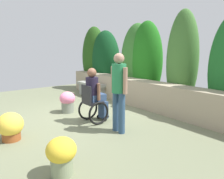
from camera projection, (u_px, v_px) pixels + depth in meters
ground_plane at (81, 118)px, 5.56m from camera, size 10.08×10.08×0.00m
stone_retaining_wall at (139, 93)px, 6.76m from camera, size 7.34×0.56×0.81m
hedge_backdrop at (141, 62)px, 7.41m from camera, size 7.74×1.14×2.87m
stone_bench at (91, 87)px, 8.12m from camera, size 1.38×0.48×0.51m
person_in_wheelchair at (94, 97)px, 5.15m from camera, size 0.53×0.66×1.33m
person_standing_companion at (119, 88)px, 4.45m from camera, size 0.49×0.30×1.69m
flower_pot_purple_near at (61, 154)px, 2.98m from camera, size 0.43×0.43×0.56m
flower_pot_terracotta_by_wall at (11, 126)px, 4.15m from camera, size 0.49×0.49×0.56m
flower_pot_red_accent at (68, 101)px, 5.99m from camera, size 0.43×0.43×0.59m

